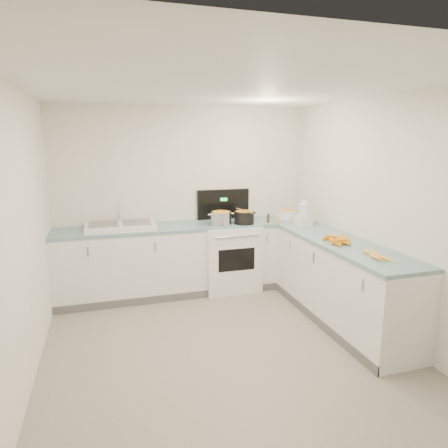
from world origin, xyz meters
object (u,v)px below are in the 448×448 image
object	(u,v)px
steel_pot	(221,219)
black_pot	(244,218)
stove	(229,255)
food_processor	(304,215)
sink	(120,226)
spice_jar	(277,219)
extract_bottle	(268,219)
mixing_bowl	(287,215)

from	to	relation	value
steel_pot	black_pot	world-z (taller)	steel_pot
stove	black_pot	size ratio (longest dim) A/B	5.15
black_pot	food_processor	xyz separation A→B (m)	(0.70, -0.35, 0.07)
sink	spice_jar	size ratio (longest dim) A/B	10.04
spice_jar	food_processor	bearing A→B (deg)	-49.93
spice_jar	black_pot	bearing A→B (deg)	173.41
extract_bottle	spice_jar	xyz separation A→B (m)	(0.11, -0.03, -0.01)
stove	extract_bottle	world-z (taller)	stove
steel_pot	food_processor	xyz separation A→B (m)	(1.03, -0.35, 0.06)
steel_pot	black_pot	size ratio (longest dim) A/B	1.03
sink	extract_bottle	bearing A→B (deg)	-5.39
food_processor	steel_pot	bearing A→B (deg)	161.05
sink	black_pot	xyz separation A→B (m)	(1.62, -0.16, 0.04)
black_pot	spice_jar	size ratio (longest dim) A/B	3.09
stove	mixing_bowl	size ratio (longest dim) A/B	5.05
stove	extract_bottle	xyz separation A→B (m)	(0.51, -0.17, 0.51)
black_pot	spice_jar	distance (m)	0.46
sink	steel_pot	size ratio (longest dim) A/B	3.16
sink	spice_jar	bearing A→B (deg)	-5.90
steel_pot	spice_jar	xyz separation A→B (m)	(0.78, -0.05, -0.04)
stove	spice_jar	xyz separation A→B (m)	(0.62, -0.20, 0.51)
mixing_bowl	extract_bottle	xyz separation A→B (m)	(-0.35, -0.16, -0.01)
steel_pot	spice_jar	size ratio (longest dim) A/B	3.18
stove	mixing_bowl	distance (m)	1.01
black_pot	spice_jar	xyz separation A→B (m)	(0.45, -0.05, -0.03)
spice_jar	stove	bearing A→B (deg)	162.27
mixing_bowl	sink	bearing A→B (deg)	179.45
black_pot	mixing_bowl	bearing A→B (deg)	11.34
black_pot	food_processor	world-z (taller)	food_processor
extract_bottle	mixing_bowl	bearing A→B (deg)	24.63
black_pot	food_processor	bearing A→B (deg)	-26.50
black_pot	mixing_bowl	distance (m)	0.71
steel_pot	food_processor	world-z (taller)	food_processor
stove	sink	world-z (taller)	stove
stove	black_pot	world-z (taller)	stove
sink	extract_bottle	size ratio (longest dim) A/B	8.76
sink	extract_bottle	xyz separation A→B (m)	(1.96, -0.18, 0.01)
sink	mixing_bowl	xyz separation A→B (m)	(2.31, -0.02, 0.02)
steel_pot	mixing_bowl	bearing A→B (deg)	7.71
stove	spice_jar	distance (m)	0.83
stove	steel_pot	distance (m)	0.59
sink	food_processor	bearing A→B (deg)	-12.46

